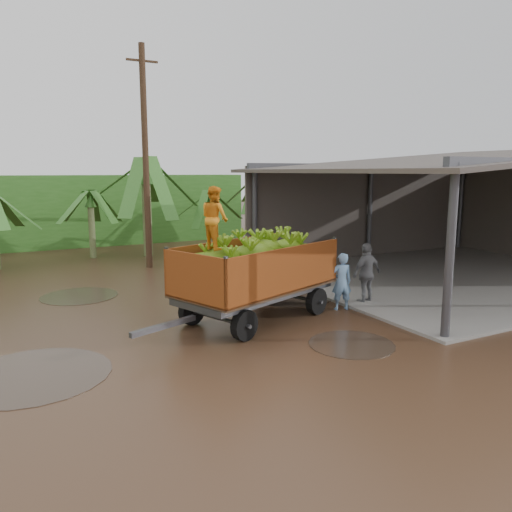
{
  "coord_description": "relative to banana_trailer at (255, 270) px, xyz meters",
  "views": [
    {
      "loc": [
        -3.59,
        -11.38,
        3.8
      ],
      "look_at": [
        2.47,
        0.21,
        1.57
      ],
      "focal_mm": 35.0,
      "sensor_mm": 36.0,
      "label": 1
    }
  ],
  "objects": [
    {
      "name": "banana_trailer",
      "position": [
        0.0,
        0.0,
        0.0
      ],
      "size": [
        5.97,
        3.45,
        3.47
      ],
      "rotation": [
        0.0,
        0.0,
        0.36
      ],
      "color": "#BC541A",
      "rests_on": "ground"
    },
    {
      "name": "utility_pole",
      "position": [
        -0.46,
        8.29,
        3.01
      ],
      "size": [
        1.2,
        0.24,
        8.52
      ],
      "color": "#47301E",
      "rests_on": "ground"
    },
    {
      "name": "man_blue",
      "position": [
        2.54,
        -0.27,
        -0.51
      ],
      "size": [
        0.66,
        0.52,
        1.59
      ],
      "primitive_type": "imported",
      "rotation": [
        0.0,
        0.0,
        2.87
      ],
      "color": "#709DCD",
      "rests_on": "ground"
    },
    {
      "name": "packing_shed",
      "position": [
        9.58,
        2.07,
        1.2
      ],
      "size": [
        12.78,
        10.8,
        4.76
      ],
      "color": "gray",
      "rests_on": "ground"
    },
    {
      "name": "hedge_north",
      "position": [
        -4.19,
        16.3,
        0.5
      ],
      "size": [
        22.0,
        3.0,
        3.6
      ],
      "primitive_type": "cube",
      "color": "#2D661E",
      "rests_on": "ground"
    },
    {
      "name": "man_grey",
      "position": [
        3.57,
        -0.09,
        -0.41
      ],
      "size": [
        1.09,
        0.57,
        1.78
      ],
      "primitive_type": "imported",
      "rotation": [
        0.0,
        0.0,
        3.27
      ],
      "color": "slate",
      "rests_on": "ground"
    },
    {
      "name": "ground",
      "position": [
        -2.19,
        0.3,
        -1.3
      ],
      "size": [
        100.0,
        100.0,
        0.0
      ],
      "primitive_type": "plane",
      "color": "black",
      "rests_on": "ground"
    }
  ]
}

